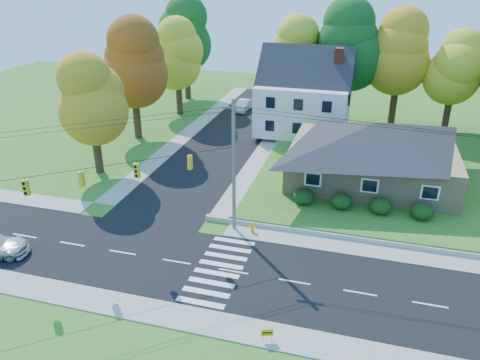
# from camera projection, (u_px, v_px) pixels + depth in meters

# --- Properties ---
(ground) EXTENTS (120.00, 120.00, 0.00)m
(ground) POSITION_uv_depth(u_px,v_px,m) (234.00, 272.00, 30.30)
(ground) COLOR #3D7923
(road_main) EXTENTS (90.00, 8.00, 0.02)m
(road_main) POSITION_uv_depth(u_px,v_px,m) (234.00, 271.00, 30.30)
(road_main) COLOR black
(road_main) RESTS_ON ground
(road_cross) EXTENTS (8.00, 44.00, 0.02)m
(road_cross) POSITION_uv_depth(u_px,v_px,m) (232.00, 134.00, 55.01)
(road_cross) COLOR black
(road_cross) RESTS_ON ground
(sidewalk_north) EXTENTS (90.00, 2.00, 0.08)m
(sidewalk_north) POSITION_uv_depth(u_px,v_px,m) (253.00, 233.00, 34.65)
(sidewalk_north) COLOR #9C9A90
(sidewalk_north) RESTS_ON ground
(sidewalk_south) EXTENTS (90.00, 2.00, 0.08)m
(sidewalk_south) POSITION_uv_depth(u_px,v_px,m) (208.00, 323.00, 25.91)
(sidewalk_south) COLOR #9C9A90
(sidewalk_south) RESTS_ON ground
(lawn) EXTENTS (30.00, 30.00, 0.50)m
(lawn) POSITION_uv_depth(u_px,v_px,m) (424.00, 167.00, 45.31)
(lawn) COLOR #3D7923
(lawn) RESTS_ON ground
(ranch_house) EXTENTS (14.60, 10.60, 5.40)m
(ranch_house) POSITION_uv_depth(u_px,v_px,m) (373.00, 151.00, 40.93)
(ranch_house) COLOR tan
(ranch_house) RESTS_ON lawn
(colonial_house) EXTENTS (10.40, 8.40, 9.60)m
(colonial_house) POSITION_uv_depth(u_px,v_px,m) (304.00, 96.00, 52.85)
(colonial_house) COLOR silver
(colonial_house) RESTS_ON lawn
(hedge_row) EXTENTS (10.70, 1.70, 1.27)m
(hedge_row) POSITION_uv_depth(u_px,v_px,m) (361.00, 203.00, 36.52)
(hedge_row) COLOR #163A10
(hedge_row) RESTS_ON lawn
(traffic_infrastructure) EXTENTS (38.10, 10.66, 10.00)m
(traffic_infrastructure) POSITION_uv_depth(u_px,v_px,m) (237.00, 191.00, 29.37)
(traffic_infrastructure) COLOR #666059
(traffic_infrastructure) RESTS_ON ground
(tree_lot_0) EXTENTS (6.72, 6.72, 12.51)m
(tree_lot_0) POSITION_uv_depth(u_px,v_px,m) (297.00, 53.00, 57.04)
(tree_lot_0) COLOR #3F2A19
(tree_lot_0) RESTS_ON lawn
(tree_lot_1) EXTENTS (7.84, 7.84, 14.60)m
(tree_lot_1) POSITION_uv_depth(u_px,v_px,m) (347.00, 46.00, 54.13)
(tree_lot_1) COLOR #3F2A19
(tree_lot_1) RESTS_ON lawn
(tree_lot_2) EXTENTS (7.28, 7.28, 13.56)m
(tree_lot_2) POSITION_uv_depth(u_px,v_px,m) (401.00, 52.00, 53.79)
(tree_lot_2) COLOR #3F2A19
(tree_lot_2) RESTS_ON lawn
(tree_lot_3) EXTENTS (6.16, 6.16, 11.47)m
(tree_lot_3) POSITION_uv_depth(u_px,v_px,m) (456.00, 68.00, 51.96)
(tree_lot_3) COLOR #3F2A19
(tree_lot_3) RESTS_ON lawn
(tree_west_0) EXTENTS (6.16, 6.16, 11.47)m
(tree_west_0) POSITION_uv_depth(u_px,v_px,m) (90.00, 99.00, 42.03)
(tree_west_0) COLOR #3F2A19
(tree_west_0) RESTS_ON ground
(tree_west_1) EXTENTS (7.28, 7.28, 13.56)m
(tree_west_1) POSITION_uv_depth(u_px,v_px,m) (132.00, 63.00, 50.47)
(tree_west_1) COLOR #3F2A19
(tree_west_1) RESTS_ON ground
(tree_west_2) EXTENTS (6.72, 6.72, 12.51)m
(tree_west_2) POSITION_uv_depth(u_px,v_px,m) (177.00, 54.00, 59.24)
(tree_west_2) COLOR #3F2A19
(tree_west_2) RESTS_ON ground
(tree_west_3) EXTENTS (7.84, 7.84, 14.60)m
(tree_west_3) POSITION_uv_depth(u_px,v_px,m) (185.00, 35.00, 66.18)
(tree_west_3) COLOR #3F2A19
(tree_west_3) RESTS_ON ground
(white_car) EXTENTS (1.91, 4.52, 1.45)m
(white_car) POSITION_uv_depth(u_px,v_px,m) (243.00, 105.00, 63.58)
(white_car) COLOR silver
(white_car) RESTS_ON road_cross
(fire_hydrant) EXTENTS (0.47, 0.37, 0.83)m
(fire_hydrant) POSITION_uv_depth(u_px,v_px,m) (252.00, 228.00, 34.60)
(fire_hydrant) COLOR #EEA109
(fire_hydrant) RESTS_ON ground
(yard_sign) EXTENTS (0.62, 0.26, 0.82)m
(yard_sign) POSITION_uv_depth(u_px,v_px,m) (267.00, 333.00, 24.43)
(yard_sign) COLOR black
(yard_sign) RESTS_ON ground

